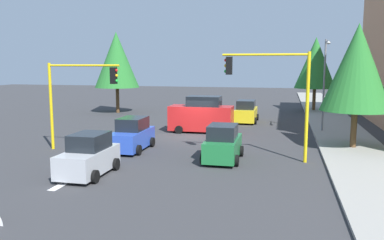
{
  "coord_description": "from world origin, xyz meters",
  "views": [
    {
      "loc": [
        27.69,
        6.32,
        5.25
      ],
      "look_at": [
        -0.05,
        -0.09,
        1.2
      ],
      "focal_mm": 37.52,
      "sensor_mm": 36.0,
      "label": 1
    }
  ],
  "objects": [
    {
      "name": "ground_plane",
      "position": [
        0.0,
        0.0,
        0.0
      ],
      "size": [
        120.0,
        120.0,
        0.0
      ],
      "primitive_type": "plane",
      "color": "#353538"
    },
    {
      "name": "sidewalk_kerb",
      "position": [
        -5.0,
        10.5,
        0.07
      ],
      "size": [
        80.0,
        4.0,
        0.15
      ],
      "primitive_type": "cube",
      "color": "gray",
      "rests_on": "ground"
    },
    {
      "name": "lane_arrow_near",
      "position": [
        11.51,
        -3.0,
        0.01
      ],
      "size": [
        2.4,
        1.1,
        1.1
      ],
      "color": "silver",
      "rests_on": "ground"
    },
    {
      "name": "traffic_signal_near_left",
      "position": [
        6.0,
        5.72,
        4.13
      ],
      "size": [
        0.36,
        4.59,
        5.84
      ],
      "color": "yellow",
      "rests_on": "ground"
    },
    {
      "name": "traffic_signal_near_right",
      "position": [
        6.0,
        -5.63,
        3.74
      ],
      "size": [
        0.36,
        4.59,
        5.26
      ],
      "color": "yellow",
      "rests_on": "ground"
    },
    {
      "name": "street_lamp_curbside",
      "position": [
        -3.61,
        9.2,
        4.35
      ],
      "size": [
        2.15,
        0.28,
        7.0
      ],
      "color": "slate",
      "rests_on": "ground"
    },
    {
      "name": "tree_opposite_side",
      "position": [
        -12.0,
        -11.0,
        5.58
      ],
      "size": [
        4.64,
        4.64,
        8.49
      ],
      "color": "brown",
      "rests_on": "ground"
    },
    {
      "name": "tree_roadside_near",
      "position": [
        2.0,
        10.5,
        4.99
      ],
      "size": [
        4.16,
        4.16,
        7.6
      ],
      "color": "brown",
      "rests_on": "ground"
    },
    {
      "name": "tree_roadside_far",
      "position": [
        -18.0,
        9.5,
        5.27
      ],
      "size": [
        4.39,
        4.39,
        8.03
      ],
      "color": "brown",
      "rests_on": "ground"
    },
    {
      "name": "delivery_van_red",
      "position": [
        -2.0,
        0.2,
        1.28
      ],
      "size": [
        2.22,
        4.8,
        2.77
      ],
      "color": "red",
      "rests_on": "ground"
    },
    {
      "name": "car_green",
      "position": [
        6.56,
        3.15,
        0.9
      ],
      "size": [
        3.7,
        1.97,
        1.98
      ],
      "color": "#1E7238",
      "rests_on": "ground"
    },
    {
      "name": "car_silver",
      "position": [
        10.83,
        -2.58,
        0.89
      ],
      "size": [
        3.66,
        1.98,
        1.98
      ],
      "color": "#B2B5BA",
      "rests_on": "ground"
    },
    {
      "name": "car_blue",
      "position": [
        5.18,
        -2.63,
        0.9
      ],
      "size": [
        3.91,
        1.98,
        1.98
      ],
      "color": "blue",
      "rests_on": "ground"
    },
    {
      "name": "car_yellow",
      "position": [
        -8.15,
        3.02,
        0.9
      ],
      "size": [
        4.11,
        2.06,
        1.98
      ],
      "color": "yellow",
      "rests_on": "ground"
    }
  ]
}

